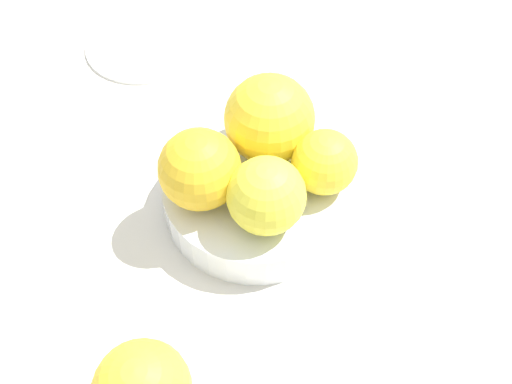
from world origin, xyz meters
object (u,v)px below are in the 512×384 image
(fruit_bowl, at_px, (256,195))
(side_plate, at_px, (144,44))
(orange_in_bowl_3, at_px, (325,162))
(orange_in_bowl_1, at_px, (266,196))
(orange_in_bowl_2, at_px, (273,120))
(orange_in_bowl_0, at_px, (200,169))

(fruit_bowl, bearing_deg, side_plate, 46.36)
(orange_in_bowl_3, bearing_deg, orange_in_bowl_1, 145.10)
(fruit_bowl, relative_size, orange_in_bowl_3, 2.95)
(orange_in_bowl_2, bearing_deg, orange_in_bowl_0, 147.79)
(orange_in_bowl_1, bearing_deg, orange_in_bowl_2, 12.62)
(orange_in_bowl_0, height_order, side_plate, orange_in_bowl_0)
(orange_in_bowl_1, xyz_separation_m, side_plate, (0.24, 0.23, -0.07))
(orange_in_bowl_2, bearing_deg, orange_in_bowl_3, -114.57)
(orange_in_bowl_0, bearing_deg, fruit_bowl, -54.88)
(orange_in_bowl_0, bearing_deg, orange_in_bowl_3, -65.57)
(orange_in_bowl_0, xyz_separation_m, side_plate, (0.23, 0.17, -0.07))
(fruit_bowl, xyz_separation_m, orange_in_bowl_1, (-0.04, -0.02, 0.06))
(orange_in_bowl_0, distance_m, orange_in_bowl_3, 0.11)
(orange_in_bowl_1, relative_size, side_plate, 0.47)
(orange_in_bowl_2, bearing_deg, side_plate, 53.49)
(fruit_bowl, distance_m, side_plate, 0.29)
(orange_in_bowl_0, bearing_deg, orange_in_bowl_1, -97.80)
(fruit_bowl, relative_size, orange_in_bowl_2, 2.09)
(fruit_bowl, distance_m, orange_in_bowl_1, 0.07)
(orange_in_bowl_2, distance_m, orange_in_bowl_3, 0.06)
(fruit_bowl, height_order, orange_in_bowl_0, orange_in_bowl_0)
(fruit_bowl, bearing_deg, orange_in_bowl_1, -151.36)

